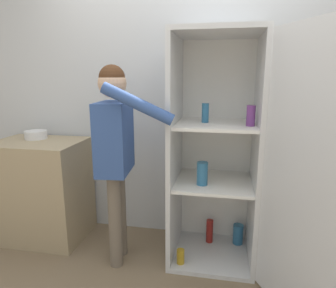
# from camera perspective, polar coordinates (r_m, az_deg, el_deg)

# --- Properties ---
(wall_back) EXTENTS (7.00, 0.06, 2.55)m
(wall_back) POSITION_cam_1_polar(r_m,az_deg,el_deg) (2.73, 3.40, 8.14)
(wall_back) COLOR silver
(wall_back) RESTS_ON ground_plane
(refrigerator) EXTENTS (1.02, 1.24, 1.82)m
(refrigerator) POSITION_cam_1_polar(r_m,az_deg,el_deg) (2.31, 11.80, -2.37)
(refrigerator) COLOR silver
(refrigerator) RESTS_ON ground_plane
(person) EXTENTS (0.63, 0.53, 1.58)m
(person) POSITION_cam_1_polar(r_m,az_deg,el_deg) (2.32, -9.95, 0.51)
(person) COLOR #726656
(person) RESTS_ON ground_plane
(counter) EXTENTS (0.79, 0.58, 0.92)m
(counter) POSITION_cam_1_polar(r_m,az_deg,el_deg) (3.06, -22.90, -8.00)
(counter) COLOR tan
(counter) RESTS_ON ground_plane
(bowl) EXTENTS (0.20, 0.20, 0.07)m
(bowl) POSITION_cam_1_polar(r_m,az_deg,el_deg) (3.05, -23.87, 1.62)
(bowl) COLOR white
(bowl) RESTS_ON counter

